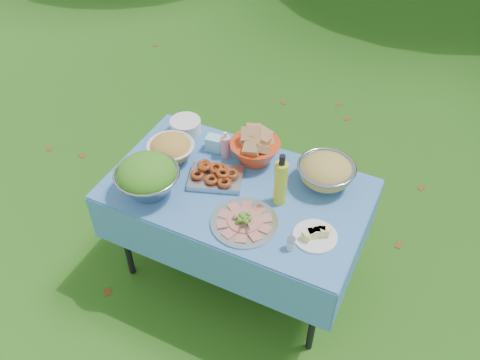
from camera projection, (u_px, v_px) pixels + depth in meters
name	position (u px, v px, depth m)	size (l,w,h in m)	color
ground	(238.00, 269.00, 3.39)	(80.00, 80.00, 0.00)	#113509
picnic_table	(237.00, 232.00, 3.13)	(1.46, 0.86, 0.76)	#78AEE7
salad_bowl	(147.00, 177.00, 2.76)	(0.36, 0.36, 0.23)	#9D9EA5
pasta_bowl_white	(171.00, 148.00, 3.00)	(0.28, 0.28, 0.16)	silver
plate_stack	(186.00, 126.00, 3.21)	(0.20, 0.20, 0.09)	silver
wipes_box	(215.00, 143.00, 3.08)	(0.10, 0.07, 0.09)	#95DEE4
sanitizer_bottle	(225.00, 144.00, 3.01)	(0.06, 0.06, 0.17)	pink
bread_bowl	(255.00, 147.00, 2.98)	(0.30, 0.30, 0.20)	red
pasta_bowl_steel	(326.00, 171.00, 2.84)	(0.33, 0.33, 0.17)	#9D9EA5
fried_tray	(216.00, 176.00, 2.89)	(0.30, 0.21, 0.07)	#ABAAAE
charcuterie_platter	(244.00, 218.00, 2.64)	(0.36, 0.36, 0.08)	silver
oil_bottle	(281.00, 179.00, 2.68)	(0.07, 0.07, 0.33)	gold
cheese_plate	(316.00, 233.00, 2.58)	(0.23, 0.23, 0.06)	silver
shaker	(291.00, 244.00, 2.52)	(0.05, 0.05, 0.07)	silver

